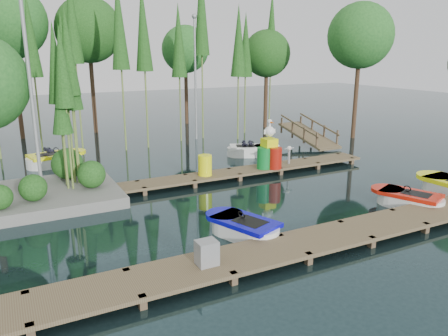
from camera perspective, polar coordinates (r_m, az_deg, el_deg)
name	(u,v)px	position (r m, az deg, el deg)	size (l,w,h in m)	color
ground_plane	(218,203)	(15.46, -0.80, -4.59)	(90.00, 90.00, 0.00)	#1C3235
near_dock	(294,246)	(11.81, 9.11, -10.00)	(18.00, 1.50, 0.50)	brown
far_dock	(213,176)	(17.94, -1.50, -1.02)	(15.00, 1.20, 0.50)	brown
island	(6,113)	(16.46, -26.60, 6.45)	(6.20, 4.20, 6.75)	slate
tree_screen	(88,32)	(24.07, -17.33, 16.60)	(34.42, 18.53, 10.31)	#422B1C
lamp_island	(30,81)	(15.60, -24.03, 10.34)	(0.30, 0.30, 7.25)	gray
lamp_rear	(195,67)	(26.24, -3.78, 12.98)	(0.30, 0.30, 7.25)	gray
ramp	(309,135)	(25.35, 10.98, 4.30)	(1.50, 3.94, 1.49)	brown
boat_blue	(244,228)	(12.73, 2.56, -7.88)	(1.90, 2.69, 0.83)	white
boat_red	(409,200)	(16.31, 22.96, -3.87)	(1.98, 2.70, 0.83)	white
boat_yellow_far	(55,159)	(21.86, -21.24, 1.05)	(2.97, 1.84, 1.38)	white
boat_white_far	(250,151)	(22.33, 3.37, 2.26)	(2.71, 2.05, 1.17)	white
utility_cabinet	(207,253)	(10.47, -2.26, -11.00)	(0.49, 0.41, 0.60)	gray
yellow_barrel	(205,165)	(17.68, -2.50, 0.37)	(0.56, 0.56, 0.84)	#F9FF0D
drum_cluster	(270,153)	(18.92, 6.04, 1.90)	(1.22, 1.12, 2.10)	#0D782A
seagull_post	(289,152)	(19.68, 8.50, 2.11)	(0.50, 0.27, 0.81)	gray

